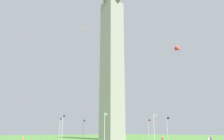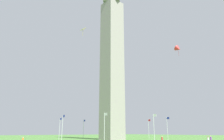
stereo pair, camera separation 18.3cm
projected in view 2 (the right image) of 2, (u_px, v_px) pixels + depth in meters
name	position (u px, v px, depth m)	size (l,w,h in m)	color
ground_plane	(112.00, 140.00, 68.95)	(260.00, 260.00, 0.00)	#548C3D
obelisk_monument	(112.00, 57.00, 76.84)	(6.24, 6.24, 56.75)	gray
flagpole_n	(154.00, 126.00, 56.76)	(1.12, 0.14, 7.16)	silver
flagpole_ne	(167.00, 127.00, 68.18)	(1.12, 0.14, 7.16)	silver
flagpole_e	(149.00, 128.00, 80.66)	(1.12, 0.14, 7.16)	silver
flagpole_se	(117.00, 128.00, 86.90)	(1.12, 0.14, 7.16)	silver
flagpole_s	(84.00, 128.00, 83.24)	(1.12, 0.14, 7.16)	silver
flagpole_sw	(60.00, 127.00, 71.82)	(1.12, 0.14, 7.16)	silver
flagpole_w	(62.00, 126.00, 59.34)	(1.12, 0.14, 7.16)	silver
flagpole_nw	(105.00, 126.00, 53.10)	(1.12, 0.14, 7.16)	silver
person_red_shirt	(162.00, 140.00, 44.29)	(0.32, 0.32, 1.63)	#2D2D38
person_purple_shirt	(211.00, 140.00, 44.47)	(0.32, 0.32, 1.69)	#2D2D38
kite_yellow_diamond	(83.00, 30.00, 42.46)	(1.04, 0.89, 1.69)	yellow
kite_red_delta	(178.00, 49.00, 52.24)	(1.88, 1.46, 2.83)	red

